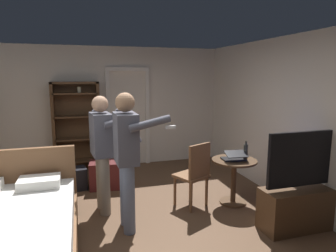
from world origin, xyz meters
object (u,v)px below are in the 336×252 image
object	(u,v)px
suitcase_dark	(107,175)
bottle_on_table	(246,152)
tv_flatscreen	(305,200)
bookshelf	(77,124)
person_blue_shirt	(127,151)
suitcase_small	(70,180)
person_striped_shirt	(102,146)
laptop	(234,157)
side_table	(234,174)
wooden_chair	(195,172)

from	to	relation	value
suitcase_dark	bottle_on_table	bearing A→B (deg)	-26.99
tv_flatscreen	suitcase_dark	xyz separation A→B (m)	(-2.34, 2.16, -0.14)
bookshelf	person_blue_shirt	world-z (taller)	bookshelf
suitcase_small	bottle_on_table	bearing A→B (deg)	-35.76
person_striped_shirt	tv_flatscreen	bearing A→B (deg)	-26.72
laptop	person_blue_shirt	world-z (taller)	person_blue_shirt
tv_flatscreen	bottle_on_table	xyz separation A→B (m)	(-0.38, 0.85, 0.45)
laptop	side_table	bearing A→B (deg)	51.28
laptop	bottle_on_table	bearing A→B (deg)	-11.99
wooden_chair	side_table	bearing A→B (deg)	-4.14
tv_flatscreen	bottle_on_table	size ratio (longest dim) A/B	4.32
suitcase_dark	suitcase_small	distance (m)	0.63
laptop	suitcase_small	world-z (taller)	laptop
laptop	suitcase_small	distance (m)	2.81
person_striped_shirt	suitcase_dark	world-z (taller)	person_striped_shirt
bottle_on_table	suitcase_dark	size ratio (longest dim) A/B	0.51
person_striped_shirt	person_blue_shirt	bearing A→B (deg)	-66.81
bottle_on_table	person_striped_shirt	xyz separation A→B (m)	(-2.08, 0.38, 0.15)
bottle_on_table	suitcase_dark	xyz separation A→B (m)	(-1.96, 1.30, -0.59)
laptop	wooden_chair	distance (m)	0.64
bottle_on_table	person_blue_shirt	distance (m)	1.85
laptop	person_striped_shirt	bearing A→B (deg)	169.66
bottle_on_table	suitcase_small	bearing A→B (deg)	152.22
tv_flatscreen	wooden_chair	size ratio (longest dim) A/B	1.30
side_table	person_blue_shirt	distance (m)	1.80
bookshelf	bottle_on_table	distance (m)	3.44
suitcase_dark	laptop	bearing A→B (deg)	-28.71
tv_flatscreen	laptop	size ratio (longest dim) A/B	3.59
bookshelf	person_blue_shirt	xyz separation A→B (m)	(0.61, -2.65, 0.04)
tv_flatscreen	side_table	world-z (taller)	tv_flatscreen
person_striped_shirt	suitcase_small	bearing A→B (deg)	117.39
side_table	suitcase_dark	distance (m)	2.21
side_table	bottle_on_table	distance (m)	0.39
person_striped_shirt	suitcase_small	distance (m)	1.36
bookshelf	person_striped_shirt	bearing A→B (deg)	-80.23
tv_flatscreen	person_blue_shirt	size ratio (longest dim) A/B	0.73
bottle_on_table	person_striped_shirt	distance (m)	2.12
bottle_on_table	person_striped_shirt	size ratio (longest dim) A/B	0.18
person_blue_shirt	bottle_on_table	bearing A→B (deg)	6.91
bookshelf	suitcase_small	world-z (taller)	bookshelf
bookshelf	suitcase_dark	distance (m)	1.44
bookshelf	wooden_chair	distance (m)	2.88
laptop	wooden_chair	world-z (taller)	wooden_chair
wooden_chair	tv_flatscreen	bearing A→B (deg)	-40.45
bottle_on_table	suitcase_dark	world-z (taller)	bottle_on_table
wooden_chair	suitcase_dark	bearing A→B (deg)	135.28
bookshelf	side_table	world-z (taller)	bookshelf
wooden_chair	person_blue_shirt	world-z (taller)	person_blue_shirt
person_striped_shirt	suitcase_small	xyz separation A→B (m)	(-0.51, 0.98, -0.79)
bookshelf	person_striped_shirt	world-z (taller)	bookshelf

